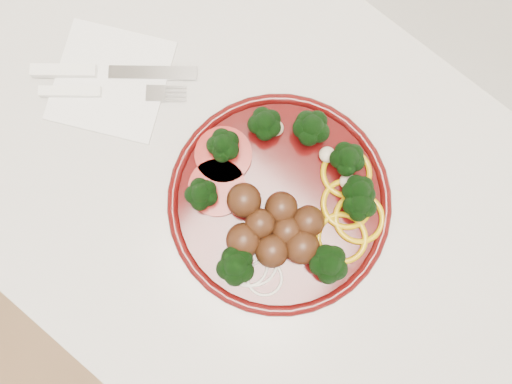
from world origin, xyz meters
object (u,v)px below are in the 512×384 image
Objects in this scene: plate at (283,201)px; napkin at (111,80)px; fork at (88,92)px; knife at (92,71)px.

plate reaches higher than napkin.
fork is at bearing -107.71° from napkin.
plate reaches higher than knife.
napkin is at bearing -176.36° from plate.
plate reaches higher than fork.
napkin is 0.80× the size of knife.
fork is (-0.01, -0.03, 0.01)m from napkin.
knife is at bearing 83.00° from fork.
plate is 1.97× the size of napkin.
fork reaches higher than napkin.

